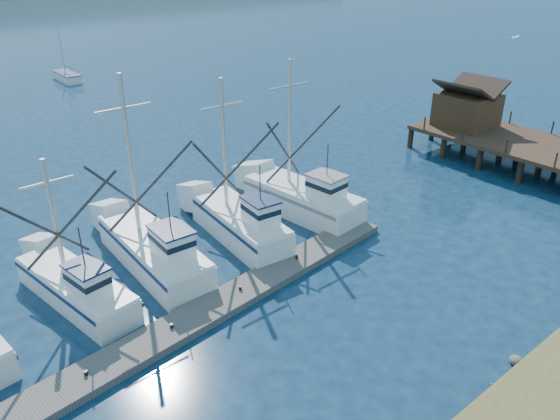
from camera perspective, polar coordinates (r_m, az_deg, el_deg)
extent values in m
plane|color=#0D2239|center=(25.71, 14.04, -11.46)|extent=(500.00, 500.00, 0.00)
cube|color=#5D5953|center=(24.71, -11.21, -12.32)|extent=(28.12, 4.82, 0.37)
cylinder|color=black|center=(44.46, 26.01, 4.44)|extent=(0.44, 0.44, 1.70)
cube|color=black|center=(44.15, 26.27, 5.64)|extent=(7.00, 20.00, 0.30)
cube|color=#4C331E|center=(46.77, 18.95, 9.88)|extent=(4.00, 4.00, 2.60)
cube|color=white|center=(27.64, -20.47, -7.86)|extent=(3.25, 7.73, 1.31)
cube|color=white|center=(25.33, -19.40, -7.20)|extent=(1.51, 1.99, 1.50)
cylinder|color=#B7B2A8|center=(27.09, -22.57, -0.55)|extent=(0.22, 0.22, 5.57)
cube|color=white|center=(29.24, -13.04, -4.46)|extent=(2.95, 8.58, 1.57)
cube|color=white|center=(26.78, -11.19, -3.50)|extent=(1.59, 2.13, 1.50)
cylinder|color=#B7B2A8|center=(28.34, -15.42, 5.38)|extent=(0.22, 0.22, 8.32)
cube|color=white|center=(31.14, -4.18, -1.71)|extent=(3.15, 7.73, 1.65)
cube|color=white|center=(29.04, -2.04, -0.34)|extent=(1.57, 1.97, 1.50)
cylinder|color=#B7B2A8|center=(30.30, -5.89, 6.75)|extent=(0.22, 0.22, 7.39)
cube|color=white|center=(34.04, 2.40, 0.92)|extent=(3.50, 8.13, 1.67)
cube|color=white|center=(32.05, 4.86, 2.29)|extent=(1.76, 2.08, 1.50)
cylinder|color=#B7B2A8|center=(33.28, 0.98, 8.99)|extent=(0.22, 0.22, 7.68)
cube|color=white|center=(73.51, -21.36, 12.80)|extent=(1.78, 5.34, 0.90)
cylinder|color=#B7B2A8|center=(73.08, -21.98, 15.90)|extent=(0.12, 0.12, 7.20)
sphere|color=white|center=(39.53, 23.22, 16.20)|extent=(0.22, 0.22, 0.22)
cube|color=white|center=(39.25, 22.99, 16.21)|extent=(0.54, 0.13, 0.14)
cube|color=white|center=(39.81, 23.46, 16.24)|extent=(0.54, 0.13, 0.14)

